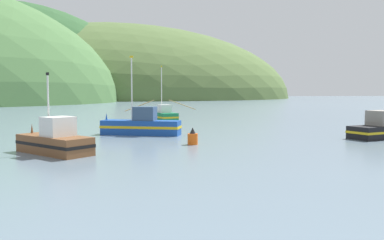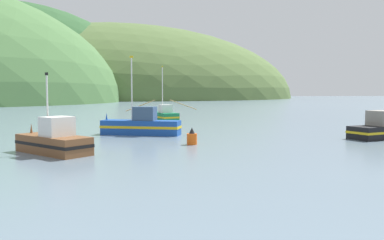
{
  "view_description": "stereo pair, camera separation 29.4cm",
  "coord_description": "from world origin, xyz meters",
  "views": [
    {
      "loc": [
        -15.47,
        -17.02,
        4.33
      ],
      "look_at": [
        -9.11,
        22.45,
        1.4
      ],
      "focal_mm": 37.11,
      "sensor_mm": 36.0,
      "label": 1
    },
    {
      "loc": [
        -15.17,
        -17.06,
        4.33
      ],
      "look_at": [
        -9.11,
        22.45,
        1.4
      ],
      "focal_mm": 37.11,
      "sensor_mm": 36.0,
      "label": 2
    }
  ],
  "objects": [
    {
      "name": "channel_buoy",
      "position": [
        -10.34,
        14.46,
        0.56
      ],
      "size": [
        0.83,
        0.83,
        1.39
      ],
      "color": "#E55914",
      "rests_on": "ground"
    },
    {
      "name": "hill_far_left",
      "position": [
        -23.63,
        231.59,
        0.0
      ],
      "size": [
        213.87,
        171.09,
        87.53
      ],
      "primitive_type": "ellipsoid",
      "color": "#516B38",
      "rests_on": "ground"
    },
    {
      "name": "fishing_boat_brown",
      "position": [
        -20.52,
        11.4,
        0.85
      ],
      "size": [
        5.88,
        6.08,
        5.62
      ],
      "rotation": [
        0.0,
        0.0,
        2.32
      ],
      "color": "brown",
      "rests_on": "ground"
    },
    {
      "name": "hill_mid_left",
      "position": [
        -42.31,
        243.69,
        0.0
      ],
      "size": [
        164.98,
        131.98,
        85.34
      ],
      "primitive_type": "ellipsoid",
      "color": "#516B38",
      "rests_on": "ground"
    },
    {
      "name": "fishing_boat_blue",
      "position": [
        -14.21,
        22.33,
        0.95
      ],
      "size": [
        8.06,
        4.44,
        7.78
      ],
      "rotation": [
        0.0,
        0.0,
        2.8
      ],
      "color": "#19479E",
      "rests_on": "ground"
    },
    {
      "name": "hill_mid_right",
      "position": [
        -80.79,
        204.81,
        0.0
      ],
      "size": [
        149.93,
        119.95,
        101.12
      ],
      "primitive_type": "ellipsoid",
      "color": "#2D562D",
      "rests_on": "ground"
    },
    {
      "name": "fishing_boat_green",
      "position": [
        -10.72,
        39.33,
        0.8
      ],
      "size": [
        10.42,
        6.8,
        7.88
      ],
      "rotation": [
        0.0,
        0.0,
        1.9
      ],
      "color": "#197A47",
      "rests_on": "ground"
    }
  ]
}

